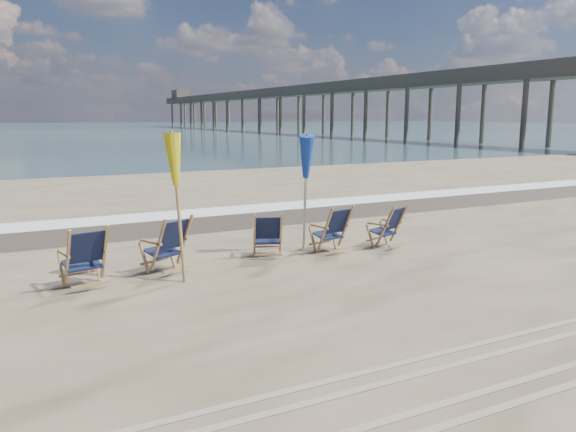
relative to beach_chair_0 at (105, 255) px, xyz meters
name	(u,v)px	position (x,y,z in m)	size (l,w,h in m)	color
ocean	(23,129)	(3.25, 125.70, -0.52)	(400.00, 400.00, 0.00)	#39575F
surf_foam	(190,213)	(3.25, 6.00, -0.51)	(200.00, 1.40, 0.01)	silver
wet_sand_strip	(207,222)	(3.25, 4.50, -0.51)	(200.00, 2.60, 0.00)	#42362A
tire_tracks	(498,369)	(3.25, -5.10, -0.51)	(80.00, 1.30, 0.01)	gray
beach_chair_0	(105,255)	(0.00, 0.00, 0.00)	(0.66, 0.74, 1.03)	black
beach_chair_1	(185,242)	(1.42, 0.33, 0.00)	(0.66, 0.74, 1.03)	black
beach_chair_2	(281,235)	(3.32, 0.34, -0.07)	(0.58, 0.65, 0.90)	black
beach_chair_3	(346,228)	(4.73, 0.22, -0.03)	(0.62, 0.70, 0.98)	black
beach_chair_4	(399,225)	(5.98, 0.10, -0.05)	(0.59, 0.67, 0.92)	black
umbrella_yellow	(177,167)	(1.18, -0.19, 1.37)	(0.30, 0.30, 2.43)	#A77D4B
umbrella_blue	(305,160)	(4.01, 0.63, 1.33)	(0.30, 0.30, 2.38)	#A5A5AD
fishing_pier	(295,104)	(41.25, 71.70, 4.13)	(4.40, 140.00, 9.30)	brown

